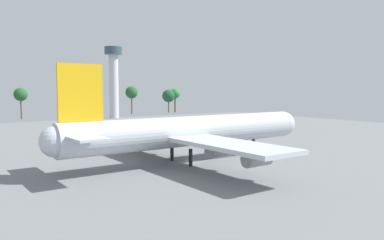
# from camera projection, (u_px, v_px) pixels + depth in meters

# --- Properties ---
(ground_plane) EXTENTS (230.01, 230.01, 0.00)m
(ground_plane) POSITION_uv_depth(u_px,v_px,m) (192.00, 162.00, 74.81)
(ground_plane) COLOR slate
(cargo_airplane) EXTENTS (57.50, 51.90, 18.24)m
(cargo_airplane) POSITION_uv_depth(u_px,v_px,m) (191.00, 131.00, 74.16)
(cargo_airplane) COLOR silver
(cargo_airplane) RESTS_ON ground_plane
(maintenance_van) EXTENTS (4.10, 5.29, 1.96)m
(maintenance_van) POSITION_uv_depth(u_px,v_px,m) (81.00, 151.00, 81.74)
(maintenance_van) COLOR silver
(maintenance_van) RESTS_ON ground_plane
(catering_truck) EXTENTS (4.33, 3.35, 2.41)m
(catering_truck) POSITION_uv_depth(u_px,v_px,m) (223.00, 140.00, 97.31)
(catering_truck) COLOR yellow
(catering_truck) RESTS_ON ground_plane
(safety_cone_nose) EXTENTS (0.42, 0.42, 0.60)m
(safety_cone_nose) POSITION_uv_depth(u_px,v_px,m) (290.00, 150.00, 87.72)
(safety_cone_nose) COLOR orange
(safety_cone_nose) RESTS_ON ground_plane
(control_tower) EXTENTS (8.42, 8.42, 34.36)m
(control_tower) POSITION_uv_depth(u_px,v_px,m) (114.00, 76.00, 184.74)
(control_tower) COLOR silver
(control_tower) RESTS_ON ground_plane
(tree_line_backdrop) EXTENTS (136.42, 7.52, 15.63)m
(tree_line_backdrop) POSITION_uv_depth(u_px,v_px,m) (101.00, 95.00, 202.99)
(tree_line_backdrop) COLOR #51381E
(tree_line_backdrop) RESTS_ON ground_plane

